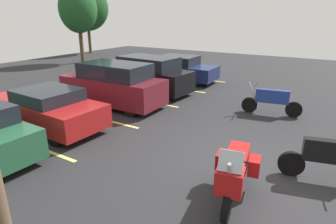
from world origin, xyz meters
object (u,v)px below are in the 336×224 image
Objects in this scene: motorcycle_second at (271,100)px; car_black at (148,75)px; car_red at (46,108)px; car_navy at (176,69)px; motorcycle_third at (330,158)px; car_maroon at (113,85)px; motorcycle_touring at (235,171)px.

car_black reaches higher than motorcycle_second.
car_navy is (8.71, -0.10, 0.03)m from car_red.
car_maroon is at bearing 77.44° from motorcycle_third.
car_maroon is at bearing -4.78° from car_red.
car_red is at bearing 98.57° from motorcycle_third.
car_black reaches higher than motorcycle_third.
car_black is 2.98m from car_navy.
car_black is 0.96× the size of car_navy.
motorcycle_third is at bearing -81.43° from car_red.
motorcycle_second is at bearing 5.70° from motorcycle_touring.
motorcycle_third reaches higher than motorcycle_second.
motorcycle_second is at bearing -92.79° from car_black.
car_maroon is at bearing -178.39° from car_navy.
car_navy is (9.26, 6.78, 0.04)m from motorcycle_touring.
car_navy is (5.58, 0.16, -0.19)m from car_maroon.
motorcycle_second is 0.49× the size of car_maroon.
motorcycle_third is at bearing -151.66° from motorcycle_second.
motorcycle_touring is at bearing -94.62° from car_red.
motorcycle_second is (5.99, 0.60, -0.09)m from motorcycle_touring.
car_red is at bearing 130.82° from motorcycle_second.
car_red is (-1.28, 8.52, 0.10)m from motorcycle_third.
car_black is at bearing -178.66° from car_navy.
motorcycle_touring reaches higher than motorcycle_second.
car_red is 0.96× the size of car_black.
motorcycle_touring is 0.49× the size of car_black.
car_maroon is 2.60m from car_black.
car_navy is (2.98, 0.07, -0.16)m from car_black.
car_red is 3.14m from car_maroon.
motorcycle_third is at bearing -118.03° from car_black.
car_black reaches higher than car_navy.
car_navy is at bearing 1.61° from car_maroon.
motorcycle_second is 6.46m from car_maroon.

